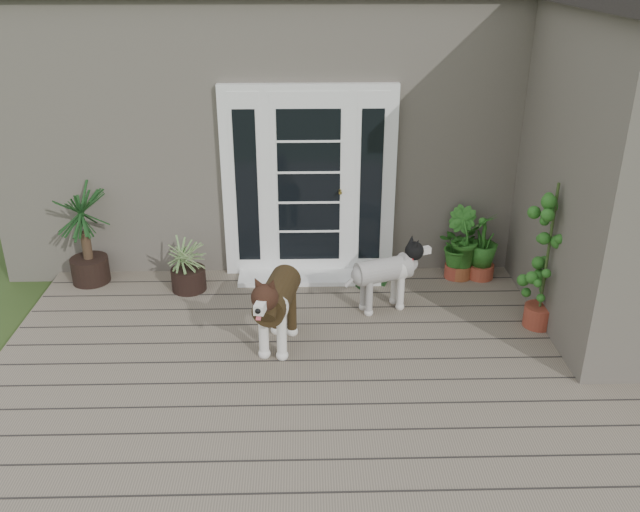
{
  "coord_description": "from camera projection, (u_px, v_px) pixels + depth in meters",
  "views": [
    {
      "loc": [
        -0.26,
        -4.46,
        3.53
      ],
      "look_at": [
        -0.1,
        1.75,
        0.7
      ],
      "focal_mm": 37.87,
      "sensor_mm": 36.0,
      "label": 1
    }
  ],
  "objects": [
    {
      "name": "door_step",
      "position": [
        310.0,
        277.0,
        7.65
      ],
      "size": [
        1.6,
        0.4,
        0.05
      ],
      "primitive_type": "cube",
      "color": "white",
      "rests_on": "deck"
    },
    {
      "name": "herb_c",
      "position": [
        482.0,
        252.0,
        7.57
      ],
      "size": [
        0.57,
        0.57,
        0.63
      ],
      "primitive_type": "imported",
      "rotation": [
        0.0,
        0.0,
        4.04
      ],
      "color": "#1C5017",
      "rests_on": "deck"
    },
    {
      "name": "herb_a",
      "position": [
        457.0,
        255.0,
        7.58
      ],
      "size": [
        0.61,
        0.61,
        0.56
      ],
      "primitive_type": "imported",
      "rotation": [
        0.0,
        0.0,
        0.66
      ],
      "color": "#255618",
      "rests_on": "deck"
    },
    {
      "name": "door_unit",
      "position": [
        309.0,
        183.0,
        7.39
      ],
      "size": [
        1.9,
        0.14,
        2.15
      ],
      "primitive_type": "cube",
      "color": "white",
      "rests_on": "deck"
    },
    {
      "name": "herb_b",
      "position": [
        461.0,
        253.0,
        7.57
      ],
      "size": [
        0.57,
        0.57,
        0.61
      ],
      "primitive_type": "imported",
      "rotation": [
        0.0,
        0.0,
        2.23
      ],
      "color": "#1D5117",
      "rests_on": "deck"
    },
    {
      "name": "brindle_dog",
      "position": [
        278.0,
        309.0,
        6.21
      ],
      "size": [
        0.59,
        1.01,
        0.79
      ],
      "primitive_type": null,
      "rotation": [
        0.0,
        0.0,
        2.93
      ],
      "color": "#3E2D16",
      "rests_on": "deck"
    },
    {
      "name": "house_main",
      "position": [
        322.0,
        110.0,
        9.12
      ],
      "size": [
        7.4,
        4.0,
        3.1
      ],
      "primitive_type": "cube",
      "color": "#665E54",
      "rests_on": "ground"
    },
    {
      "name": "sapling",
      "position": [
        548.0,
        255.0,
        6.39
      ],
      "size": [
        0.56,
        0.56,
        1.54
      ],
      "primitive_type": null,
      "rotation": [
        0.0,
        0.0,
        -0.28
      ],
      "color": "#26651C",
      "rests_on": "deck"
    },
    {
      "name": "yucca",
      "position": [
        85.0,
        235.0,
        7.37
      ],
      "size": [
        1.01,
        1.01,
        1.14
      ],
      "primitive_type": null,
      "rotation": [
        0.0,
        0.0,
        0.37
      ],
      "color": "black",
      "rests_on": "deck"
    },
    {
      "name": "spider_plant",
      "position": [
        187.0,
        262.0,
        7.29
      ],
      "size": [
        0.73,
        0.73,
        0.67
      ],
      "primitive_type": null,
      "rotation": [
        0.0,
        0.0,
        0.19
      ],
      "color": "#A4B971",
      "rests_on": "deck"
    },
    {
      "name": "clog_right",
      "position": [
        383.0,
        278.0,
        7.59
      ],
      "size": [
        0.23,
        0.32,
        0.09
      ],
      "primitive_type": null,
      "rotation": [
        0.0,
        0.0,
        -0.36
      ],
      "color": "#163816",
      "rests_on": "deck"
    },
    {
      "name": "white_dog",
      "position": [
        383.0,
        281.0,
        6.89
      ],
      "size": [
        0.84,
        0.58,
        0.65
      ],
      "primitive_type": null,
      "rotation": [
        0.0,
        0.0,
        -1.22
      ],
      "color": "silver",
      "rests_on": "deck"
    },
    {
      "name": "house_wing",
      "position": [
        640.0,
        181.0,
        6.32
      ],
      "size": [
        1.6,
        2.4,
        3.1
      ],
      "primitive_type": "cube",
      "color": "#665E54",
      "rests_on": "ground"
    },
    {
      "name": "clog_left",
      "position": [
        360.0,
        283.0,
        7.48
      ],
      "size": [
        0.24,
        0.3,
        0.08
      ],
      "primitive_type": null,
      "rotation": [
        0.0,
        0.0,
        0.49
      ],
      "color": "black",
      "rests_on": "deck"
    },
    {
      "name": "deck",
      "position": [
        335.0,
        387.0,
        5.87
      ],
      "size": [
        6.2,
        4.6,
        0.12
      ],
      "primitive_type": "cube",
      "color": "#6B5B4C",
      "rests_on": "ground"
    }
  ]
}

